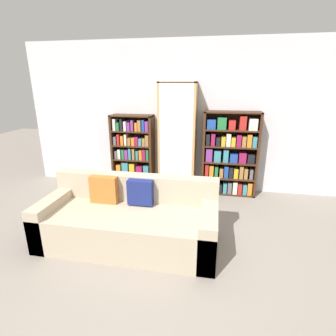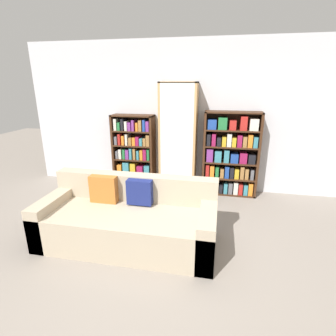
# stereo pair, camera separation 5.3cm
# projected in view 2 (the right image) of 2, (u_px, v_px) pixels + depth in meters

# --- Properties ---
(ground_plane) EXTENTS (16.00, 16.00, 0.00)m
(ground_plane) POSITION_uv_depth(u_px,v_px,m) (154.00, 267.00, 2.93)
(ground_plane) COLOR gray
(wall_back) EXTENTS (6.11, 0.06, 2.70)m
(wall_back) POSITION_uv_depth(u_px,v_px,m) (186.00, 118.00, 4.83)
(wall_back) COLOR silver
(wall_back) RESTS_ON ground
(couch) EXTENTS (2.19, 0.92, 0.81)m
(couch) POSITION_uv_depth(u_px,v_px,m) (128.00, 221.00, 3.33)
(couch) COLOR tan
(couch) RESTS_ON ground
(bookshelf_left) EXTENTS (0.79, 0.32, 1.40)m
(bookshelf_left) POSITION_uv_depth(u_px,v_px,m) (134.00, 153.00, 5.03)
(bookshelf_left) COLOR #3D2314
(bookshelf_left) RESTS_ON ground
(display_cabinet) EXTENTS (0.66, 0.36, 1.98)m
(display_cabinet) POSITION_uv_depth(u_px,v_px,m) (178.00, 139.00, 4.76)
(display_cabinet) COLOR tan
(display_cabinet) RESTS_ON ground
(bookshelf_right) EXTENTS (0.97, 0.32, 1.50)m
(bookshelf_right) POSITION_uv_depth(u_px,v_px,m) (231.00, 155.00, 4.68)
(bookshelf_right) COLOR #3D2314
(bookshelf_right) RESTS_ON ground
(wine_bottle) EXTENTS (0.08, 0.08, 0.40)m
(wine_bottle) POSITION_uv_depth(u_px,v_px,m) (194.00, 201.00, 4.17)
(wine_bottle) COLOR #143819
(wine_bottle) RESTS_ON ground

